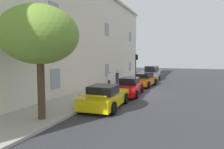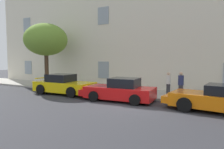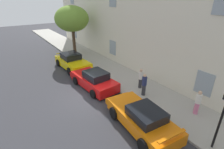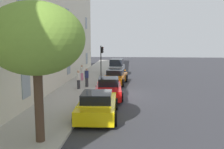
{
  "view_description": "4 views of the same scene",
  "coord_description": "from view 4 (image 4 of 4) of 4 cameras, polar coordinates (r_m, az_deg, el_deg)",
  "views": [
    {
      "loc": [
        -17.65,
        -3.95,
        3.28
      ],
      "look_at": [
        -1.01,
        2.45,
        1.67
      ],
      "focal_mm": 32.73,
      "sensor_mm": 36.0,
      "label": 1
    },
    {
      "loc": [
        4.68,
        -10.44,
        2.63
      ],
      "look_at": [
        -2.1,
        1.74,
        1.54
      ],
      "focal_mm": 33.0,
      "sensor_mm": 36.0,
      "label": 2
    },
    {
      "loc": [
        9.51,
        -4.67,
        6.55
      ],
      "look_at": [
        0.38,
        1.62,
        1.46
      ],
      "focal_mm": 27.11,
      "sensor_mm": 36.0,
      "label": 3
    },
    {
      "loc": [
        -19.05,
        -0.76,
        4.31
      ],
      "look_at": [
        -0.11,
        0.71,
        1.58
      ],
      "focal_mm": 39.92,
      "sensor_mm": 36.0,
      "label": 4
    }
  ],
  "objects": [
    {
      "name": "building_facade",
      "position": [
        20.67,
        -18.53,
        10.76
      ],
      "size": [
        37.81,
        3.98,
        10.74
      ],
      "color": "beige",
      "rests_on": "ground"
    },
    {
      "name": "pedestrian_strolling",
      "position": [
        21.05,
        -7.69,
        -1.09
      ],
      "size": [
        0.35,
        0.35,
        1.57
      ],
      "color": "#333338",
      "rests_on": "sidewalk"
    },
    {
      "name": "traffic_light",
      "position": [
        26.69,
        -2.39,
        4.29
      ],
      "size": [
        0.22,
        0.36,
        3.45
      ],
      "color": "black",
      "rests_on": "sidewalk"
    },
    {
      "name": "pedestrian_bystander",
      "position": [
        25.29,
        -6.89,
        0.48
      ],
      "size": [
        0.35,
        0.35,
        1.57
      ],
      "color": "pink",
      "rests_on": "sidewalk"
    },
    {
      "name": "hatchback_parked",
      "position": [
        29.59,
        1.08,
        1.49
      ],
      "size": [
        3.9,
        1.97,
        1.94
      ],
      "color": "#B2B7BC",
      "rests_on": "ground"
    },
    {
      "name": "sportscar_white_middle",
      "position": [
        23.65,
        0.61,
        -0.79
      ],
      "size": [
        4.98,
        2.44,
        1.36
      ],
      "color": "orange",
      "rests_on": "ground"
    },
    {
      "name": "sportscar_yellow_flank",
      "position": [
        18.28,
        -0.83,
        -3.51
      ],
      "size": [
        4.76,
        2.3,
        1.43
      ],
      "color": "red",
      "rests_on": "ground"
    },
    {
      "name": "tree_near_kerb",
      "position": [
        10.19,
        -16.97,
        7.71
      ],
      "size": [
        3.83,
        3.83,
        5.61
      ],
      "color": "#473323",
      "rests_on": "sidewalk"
    },
    {
      "name": "sportscar_red_lead",
      "position": [
        14.04,
        -3.3,
        -6.97
      ],
      "size": [
        4.93,
        2.37,
        1.46
      ],
      "color": "yellow",
      "rests_on": "ground"
    },
    {
      "name": "ground_plane",
      "position": [
        19.55,
        2.12,
        -4.56
      ],
      "size": [
        80.0,
        80.0,
        0.0
      ],
      "primitive_type": "plane",
      "color": "#333338"
    },
    {
      "name": "sidewalk",
      "position": [
        20.03,
        -8.61,
        -4.13
      ],
      "size": [
        60.0,
        3.47,
        0.14
      ],
      "primitive_type": "cube",
      "color": "#A8A399",
      "rests_on": "ground"
    },
    {
      "name": "pedestrian_admiring",
      "position": [
        21.83,
        -5.82,
        -0.64
      ],
      "size": [
        0.46,
        0.46,
        1.64
      ],
      "color": "#333338",
      "rests_on": "sidewalk"
    }
  ]
}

